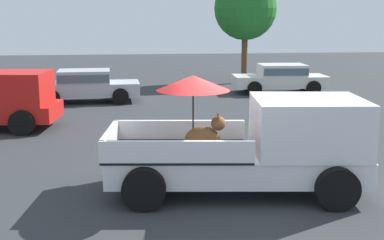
# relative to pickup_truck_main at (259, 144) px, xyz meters

# --- Properties ---
(ground_plane) EXTENTS (80.00, 80.00, 0.00)m
(ground_plane) POSITION_rel_pickup_truck_main_xyz_m (-0.43, 0.07, -0.99)
(ground_plane) COLOR #2D3033
(pickup_truck_main) EXTENTS (5.24, 2.76, 2.37)m
(pickup_truck_main) POSITION_rel_pickup_truck_main_xyz_m (0.00, 0.00, 0.00)
(pickup_truck_main) COLOR black
(pickup_truck_main) RESTS_ON ground
(parked_sedan_near) EXTENTS (4.40, 2.19, 1.33)m
(parked_sedan_near) POSITION_rel_pickup_truck_main_xyz_m (4.58, 13.31, -0.25)
(parked_sedan_near) COLOR black
(parked_sedan_near) RESTS_ON ground
(parked_sedan_far) EXTENTS (4.36, 2.09, 1.33)m
(parked_sedan_far) POSITION_rel_pickup_truck_main_xyz_m (-4.24, 11.79, -0.25)
(parked_sedan_far) COLOR black
(parked_sedan_far) RESTS_ON ground
(tree_by_lot) EXTENTS (3.31, 3.31, 5.59)m
(tree_by_lot) POSITION_rel_pickup_truck_main_xyz_m (3.76, 17.27, 2.93)
(tree_by_lot) COLOR brown
(tree_by_lot) RESTS_ON ground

